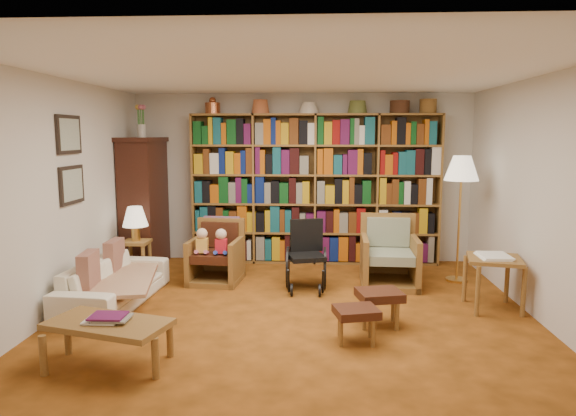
# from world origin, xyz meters

# --- Properties ---
(floor) EXTENTS (5.00, 5.00, 0.00)m
(floor) POSITION_xyz_m (0.00, 0.00, 0.00)
(floor) COLOR #9F5318
(floor) RESTS_ON ground
(ceiling) EXTENTS (5.00, 5.00, 0.00)m
(ceiling) POSITION_xyz_m (0.00, 0.00, 2.50)
(ceiling) COLOR white
(ceiling) RESTS_ON wall_back
(wall_back) EXTENTS (5.00, 0.00, 5.00)m
(wall_back) POSITION_xyz_m (0.00, 2.50, 1.25)
(wall_back) COLOR silver
(wall_back) RESTS_ON floor
(wall_front) EXTENTS (5.00, 0.00, 5.00)m
(wall_front) POSITION_xyz_m (0.00, -2.50, 1.25)
(wall_front) COLOR silver
(wall_front) RESTS_ON floor
(wall_left) EXTENTS (0.00, 5.00, 5.00)m
(wall_left) POSITION_xyz_m (-2.50, 0.00, 1.25)
(wall_left) COLOR silver
(wall_left) RESTS_ON floor
(wall_right) EXTENTS (0.00, 5.00, 5.00)m
(wall_right) POSITION_xyz_m (2.50, 0.00, 1.25)
(wall_right) COLOR silver
(wall_right) RESTS_ON floor
(bookshelf) EXTENTS (3.60, 0.30, 2.42)m
(bookshelf) POSITION_xyz_m (0.20, 2.33, 1.17)
(bookshelf) COLOR olive
(bookshelf) RESTS_ON floor
(curio_cabinet) EXTENTS (0.50, 0.95, 2.40)m
(curio_cabinet) POSITION_xyz_m (-2.25, 2.00, 0.95)
(curio_cabinet) COLOR #36150E
(curio_cabinet) RESTS_ON floor
(framed_pictures) EXTENTS (0.03, 0.52, 0.97)m
(framed_pictures) POSITION_xyz_m (-2.48, 0.30, 1.62)
(framed_pictures) COLOR black
(framed_pictures) RESTS_ON wall_left
(sofa) EXTENTS (1.74, 0.78, 0.50)m
(sofa) POSITION_xyz_m (-2.05, 0.30, 0.25)
(sofa) COLOR white
(sofa) RESTS_ON floor
(sofa_throw) EXTENTS (1.03, 1.53, 0.04)m
(sofa_throw) POSITION_xyz_m (-2.00, 0.30, 0.30)
(sofa_throw) COLOR beige
(sofa_throw) RESTS_ON sofa
(cushion_left) EXTENTS (0.13, 0.39, 0.39)m
(cushion_left) POSITION_xyz_m (-2.18, 0.65, 0.45)
(cushion_left) COLOR maroon
(cushion_left) RESTS_ON sofa
(cushion_right) EXTENTS (0.17, 0.41, 0.40)m
(cushion_right) POSITION_xyz_m (-2.18, -0.05, 0.45)
(cushion_right) COLOR maroon
(cushion_right) RESTS_ON sofa
(side_table_lamp) EXTENTS (0.34, 0.34, 0.51)m
(side_table_lamp) POSITION_xyz_m (-2.15, 1.32, 0.36)
(side_table_lamp) COLOR olive
(side_table_lamp) RESTS_ON floor
(table_lamp) EXTENTS (0.33, 0.33, 0.45)m
(table_lamp) POSITION_xyz_m (-2.15, 1.32, 0.82)
(table_lamp) COLOR gold
(table_lamp) RESTS_ON side_table_lamp
(armchair_leather) EXTENTS (0.70, 0.73, 0.81)m
(armchair_leather) POSITION_xyz_m (-1.08, 1.29, 0.34)
(armchair_leather) COLOR olive
(armchair_leather) RESTS_ON floor
(armchair_sage) EXTENTS (0.73, 0.76, 0.88)m
(armchair_sage) POSITION_xyz_m (1.14, 1.26, 0.34)
(armchair_sage) COLOR olive
(armchair_sage) RESTS_ON floor
(wheelchair) EXTENTS (0.51, 0.68, 0.85)m
(wheelchair) POSITION_xyz_m (0.10, 1.02, 0.39)
(wheelchair) COLOR black
(wheelchair) RESTS_ON floor
(floor_lamp) EXTENTS (0.43, 0.43, 1.63)m
(floor_lamp) POSITION_xyz_m (2.06, 1.44, 1.41)
(floor_lamp) COLOR gold
(floor_lamp) RESTS_ON floor
(side_table_papers) EXTENTS (0.65, 0.65, 0.61)m
(side_table_papers) POSITION_xyz_m (2.15, 0.34, 0.49)
(side_table_papers) COLOR olive
(side_table_papers) RESTS_ON floor
(footstool_a) EXTENTS (0.45, 0.41, 0.33)m
(footstool_a) POSITION_xyz_m (0.59, -0.64, 0.27)
(footstool_a) COLOR #431E11
(footstool_a) RESTS_ON floor
(footstool_b) EXTENTS (0.49, 0.44, 0.36)m
(footstool_b) POSITION_xyz_m (0.85, -0.22, 0.29)
(footstool_b) COLOR #431E11
(footstool_b) RESTS_ON floor
(coffee_table) EXTENTS (1.09, 0.75, 0.44)m
(coffee_table) POSITION_xyz_m (-1.49, -1.25, 0.34)
(coffee_table) COLOR olive
(coffee_table) RESTS_ON floor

